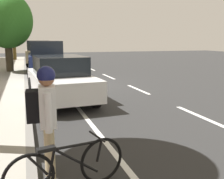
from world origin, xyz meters
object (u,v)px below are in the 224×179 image
(parked_suv_tan_nearest, at_px, (38,52))
(street_tree_near_cyclist, at_px, (12,15))
(parked_suv_dark_blue_second, at_px, (46,58))
(parked_sedan_white_mid, at_px, (60,79))
(cyclist_with_backpack, at_px, (46,112))
(bicycle_at_curb, at_px, (68,167))
(street_tree_mid_block, at_px, (7,21))

(parked_suv_tan_nearest, relative_size, street_tree_near_cyclist, 0.85)
(parked_suv_dark_blue_second, xyz_separation_m, parked_sedan_white_mid, (0.05, 6.80, -0.27))
(cyclist_with_backpack, bearing_deg, bicycle_at_curb, 116.40)
(parked_suv_tan_nearest, bearing_deg, parked_suv_dark_blue_second, 90.38)
(parked_suv_tan_nearest, bearing_deg, bicycle_at_curb, 88.11)
(parked_suv_dark_blue_second, xyz_separation_m, cyclist_with_backpack, (0.92, 12.10, 0.01))
(street_tree_near_cyclist, relative_size, street_tree_mid_block, 1.19)
(parked_suv_tan_nearest, distance_m, parked_sedan_white_mid, 13.82)
(bicycle_at_curb, relative_size, cyclist_with_backpack, 0.99)
(parked_suv_dark_blue_second, height_order, street_tree_near_cyclist, street_tree_near_cyclist)
(bicycle_at_curb, distance_m, street_tree_near_cyclist, 24.70)
(parked_suv_dark_blue_second, height_order, cyclist_with_backpack, parked_suv_dark_blue_second)
(parked_sedan_white_mid, relative_size, bicycle_at_curb, 2.67)
(parked_sedan_white_mid, bearing_deg, parked_suv_dark_blue_second, -90.41)
(parked_sedan_white_mid, bearing_deg, street_tree_mid_block, -76.65)
(cyclist_with_backpack, bearing_deg, street_tree_near_cyclist, -87.29)
(parked_suv_tan_nearest, distance_m, parked_suv_dark_blue_second, 7.01)
(parked_suv_tan_nearest, relative_size, street_tree_mid_block, 1.01)
(cyclist_with_backpack, relative_size, street_tree_near_cyclist, 0.30)
(street_tree_mid_block, bearing_deg, parked_suv_tan_nearest, -110.39)
(street_tree_near_cyclist, distance_m, street_tree_mid_block, 10.24)
(bicycle_at_curb, height_order, street_tree_near_cyclist, street_tree_near_cyclist)
(parked_sedan_white_mid, bearing_deg, bicycle_at_curb, 83.61)
(bicycle_at_curb, bearing_deg, cyclist_with_backpack, -63.60)
(street_tree_near_cyclist, bearing_deg, street_tree_mid_block, 90.00)
(parked_suv_tan_nearest, bearing_deg, cyclist_with_backpack, 87.39)
(parked_suv_dark_blue_second, relative_size, street_tree_near_cyclist, 0.84)
(cyclist_with_backpack, distance_m, street_tree_near_cyclist, 24.14)
(parked_suv_dark_blue_second, xyz_separation_m, bicycle_at_curb, (0.69, 12.55, -0.66))
(parked_suv_tan_nearest, bearing_deg, street_tree_mid_block, 69.61)
(parked_suv_dark_blue_second, relative_size, street_tree_mid_block, 1.00)
(street_tree_mid_block, bearing_deg, street_tree_near_cyclist, -90.00)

